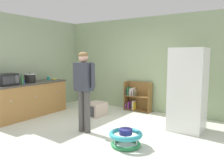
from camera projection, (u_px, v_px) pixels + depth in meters
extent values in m
plane|color=silver|center=(94.00, 131.00, 4.85)|extent=(12.00, 12.00, 0.00)
cube|color=#9CB086|center=(143.00, 65.00, 6.60)|extent=(5.20, 0.06, 2.70)
cube|color=#9BAC8A|center=(41.00, 64.00, 6.79)|extent=(0.06, 2.99, 2.70)
cube|color=#AD7A41|center=(29.00, 100.00, 6.01)|extent=(0.60, 2.13, 0.86)
cube|color=#4A423D|center=(28.00, 83.00, 5.95)|extent=(0.64, 2.17, 0.04)
sphere|color=silver|center=(11.00, 101.00, 5.24)|extent=(0.04, 0.04, 0.04)
sphere|color=silver|center=(36.00, 97.00, 5.82)|extent=(0.04, 0.04, 0.04)
sphere|color=silver|center=(57.00, 93.00, 6.41)|extent=(0.04, 0.04, 0.04)
cube|color=white|center=(188.00, 90.00, 4.83)|extent=(0.70, 0.68, 1.78)
cylinder|color=silver|center=(169.00, 85.00, 4.88)|extent=(0.02, 0.02, 0.50)
cube|color=#333333|center=(172.00, 71.00, 4.98)|extent=(0.01, 0.67, 0.01)
cube|color=brown|center=(126.00, 95.00, 6.76)|extent=(0.02, 0.28, 0.85)
cube|color=brown|center=(150.00, 98.00, 6.33)|extent=(0.02, 0.28, 0.85)
cube|color=brown|center=(140.00, 96.00, 6.66)|extent=(0.80, 0.02, 0.85)
cube|color=brown|center=(138.00, 110.00, 6.60)|extent=(0.76, 0.24, 0.02)
cube|color=brown|center=(138.00, 96.00, 6.55)|extent=(0.76, 0.24, 0.02)
cube|color=#803A90|center=(127.00, 106.00, 6.76)|extent=(0.03, 0.17, 0.16)
cube|color=#423634|center=(127.00, 92.00, 6.71)|extent=(0.03, 0.17, 0.17)
cube|color=brown|center=(129.00, 105.00, 6.72)|extent=(0.03, 0.17, 0.19)
cube|color=#258544|center=(129.00, 91.00, 6.67)|extent=(0.02, 0.17, 0.24)
cube|color=#852E8F|center=(130.00, 105.00, 6.70)|extent=(0.02, 0.17, 0.23)
cube|color=#3A4637|center=(130.00, 92.00, 6.65)|extent=(0.03, 0.17, 0.18)
cube|color=#3C3A41|center=(132.00, 105.00, 6.65)|extent=(0.02, 0.17, 0.22)
cube|color=silver|center=(131.00, 92.00, 6.62)|extent=(0.03, 0.17, 0.21)
cube|color=gold|center=(134.00, 106.00, 6.61)|extent=(0.03, 0.17, 0.21)
cube|color=beige|center=(134.00, 92.00, 6.58)|extent=(0.02, 0.17, 0.23)
cube|color=beige|center=(134.00, 105.00, 6.62)|extent=(0.03, 0.17, 0.25)
cube|color=#6C6749|center=(136.00, 93.00, 6.54)|extent=(0.02, 0.17, 0.17)
cylinder|color=#514C4A|center=(81.00, 111.00, 4.80)|extent=(0.13, 0.13, 0.89)
cylinder|color=#514C4A|center=(87.00, 112.00, 4.71)|extent=(0.13, 0.13, 0.89)
cube|color=#363A44|center=(84.00, 77.00, 4.66)|extent=(0.38, 0.22, 0.59)
cylinder|color=#363A44|center=(75.00, 75.00, 4.79)|extent=(0.09, 0.09, 0.50)
cylinder|color=#363A44|center=(93.00, 76.00, 4.52)|extent=(0.09, 0.09, 0.50)
sphere|color=#DFA88E|center=(83.00, 58.00, 4.61)|extent=(0.19, 0.19, 0.19)
ellipsoid|color=brown|center=(83.00, 55.00, 4.60)|extent=(0.20, 0.20, 0.13)
torus|color=#2C8C4D|center=(126.00, 144.00, 4.06)|extent=(0.54, 0.54, 0.07)
torus|color=#33A7B9|center=(126.00, 134.00, 4.03)|extent=(0.60, 0.60, 0.08)
cylinder|color=navy|center=(126.00, 132.00, 4.03)|extent=(0.23, 0.23, 0.10)
cylinder|color=silver|center=(137.00, 142.00, 3.92)|extent=(0.02, 0.02, 0.18)
cylinder|color=silver|center=(126.00, 135.00, 4.26)|extent=(0.02, 0.02, 0.18)
cylinder|color=silver|center=(115.00, 141.00, 3.95)|extent=(0.02, 0.02, 0.18)
cube|color=beige|center=(96.00, 109.00, 6.07)|extent=(0.42, 0.54, 0.36)
cube|color=#424247|center=(89.00, 111.00, 5.84)|extent=(0.32, 0.01, 0.27)
cube|color=black|center=(6.00, 79.00, 5.45)|extent=(0.36, 0.48, 0.28)
cube|color=#2D2D33|center=(9.00, 80.00, 5.31)|extent=(0.01, 0.31, 0.20)
cube|color=#515156|center=(17.00, 79.00, 5.49)|extent=(0.01, 0.10, 0.20)
cylinder|color=black|center=(30.00, 78.00, 6.03)|extent=(0.29, 0.29, 0.21)
cylinder|color=silver|center=(30.00, 74.00, 6.02)|extent=(0.29, 0.29, 0.02)
sphere|color=black|center=(30.00, 73.00, 6.01)|extent=(0.03, 0.03, 0.03)
ellipsoid|color=yellow|center=(54.00, 79.00, 6.59)|extent=(0.11, 0.15, 0.04)
ellipsoid|color=yellow|center=(55.00, 79.00, 6.58)|extent=(0.07, 0.16, 0.04)
ellipsoid|color=yellow|center=(55.00, 79.00, 6.58)|extent=(0.07, 0.16, 0.04)
ellipsoid|color=gold|center=(55.00, 79.00, 6.56)|extent=(0.11, 0.15, 0.04)
cylinder|color=#33753D|center=(22.00, 81.00, 5.64)|extent=(0.07, 0.07, 0.18)
cylinder|color=#33753D|center=(22.00, 76.00, 5.62)|extent=(0.03, 0.03, 0.05)
cylinder|color=black|center=(22.00, 75.00, 5.62)|extent=(0.04, 0.04, 0.02)
cylinder|color=blue|center=(23.00, 82.00, 5.76)|extent=(0.08, 0.08, 0.09)
cylinder|color=teal|center=(48.00, 78.00, 6.63)|extent=(0.08, 0.08, 0.09)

